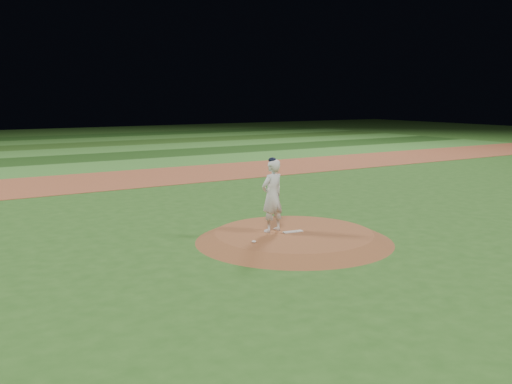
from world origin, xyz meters
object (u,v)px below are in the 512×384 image
Objects in this scene: pitchers_mound at (294,237)px; rosin_bag at (254,242)px; pitcher_on_mound at (272,195)px; pitching_rubber at (293,232)px.

rosin_bag is (-1.55, -0.38, 0.16)m from pitchers_mound.
pitcher_on_mound is at bearing 138.11° from pitchers_mound.
pitchers_mound is 0.14m from pitching_rubber.
rosin_bag is at bearing -143.90° from pitcher_on_mound.
rosin_bag reaches higher than pitching_rubber.
pitcher_on_mound is (1.09, 0.79, 0.99)m from rosin_bag.
pitcher_on_mound reaches higher than pitchers_mound.
rosin_bag is 0.05× the size of pitcher_on_mound.
pitcher_on_mound reaches higher than rosin_bag.
pitchers_mound is 49.06× the size of rosin_bag.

